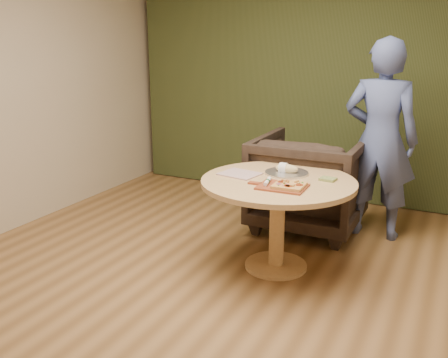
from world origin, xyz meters
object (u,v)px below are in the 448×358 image
at_px(pedestal_table, 278,197).
at_px(serving_tray, 287,173).
at_px(armchair, 309,178).
at_px(pizza_paddle, 281,187).
at_px(cutlery_roll, 267,181).
at_px(bread_roll, 286,168).
at_px(flatbread_pizza, 289,185).
at_px(person_standing, 380,140).

bearing_deg(pedestal_table, serving_tray, 90.59).
bearing_deg(armchair, pizza_paddle, 95.86).
bearing_deg(cutlery_roll, serving_tray, 76.45).
bearing_deg(serving_tray, bread_roll, 180.00).
relative_size(bread_roll, armchair, 0.19).
xyz_separation_m(flatbread_pizza, cutlery_roll, (-0.18, 0.02, 0.00)).
xyz_separation_m(cutlery_roll, armchair, (-0.01, 1.16, -0.27)).
distance_m(serving_tray, armchair, 0.82).
relative_size(serving_tray, armchair, 0.35).
bearing_deg(person_standing, pizza_paddle, 69.56).
relative_size(flatbread_pizza, cutlery_roll, 1.14).
bearing_deg(cutlery_roll, pizza_paddle, -16.99).
relative_size(pedestal_table, person_standing, 0.66).
bearing_deg(pizza_paddle, pedestal_table, 113.75).
bearing_deg(flatbread_pizza, bread_roll, 112.91).
bearing_deg(person_standing, cutlery_roll, 64.99).
bearing_deg(serving_tray, cutlery_roll, -93.38).
distance_m(cutlery_roll, bread_roll, 0.38).
xyz_separation_m(flatbread_pizza, armchair, (-0.19, 1.18, -0.26)).
relative_size(armchair, person_standing, 0.56).
height_order(serving_tray, armchair, armchair).
distance_m(pedestal_table, person_standing, 1.27).
height_order(pedestal_table, bread_roll, bread_roll).
bearing_deg(armchair, pedestal_table, 91.80).
distance_m(pedestal_table, flatbread_pizza, 0.30).
relative_size(serving_tray, bread_roll, 1.84).
bearing_deg(bread_roll, pizza_paddle, -75.47).
height_order(flatbread_pizza, cutlery_roll, flatbread_pizza).
xyz_separation_m(flatbread_pizza, person_standing, (0.43, 1.28, 0.14)).
xyz_separation_m(cutlery_roll, person_standing, (0.61, 1.26, 0.14)).
height_order(armchair, person_standing, person_standing).
distance_m(serving_tray, person_standing, 1.07).
distance_m(cutlery_roll, person_standing, 1.40).
distance_m(pedestal_table, armchair, 0.99).
bearing_deg(bread_roll, armchair, 91.64).
bearing_deg(pizza_paddle, serving_tray, 101.73).
bearing_deg(serving_tray, flatbread_pizza, -68.20).
height_order(cutlery_roll, armchair, armchair).
distance_m(pizza_paddle, bread_roll, 0.40).
height_order(cutlery_roll, serving_tray, cutlery_roll).
relative_size(pizza_paddle, flatbread_pizza, 1.99).
distance_m(pizza_paddle, cutlery_roll, 0.12).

